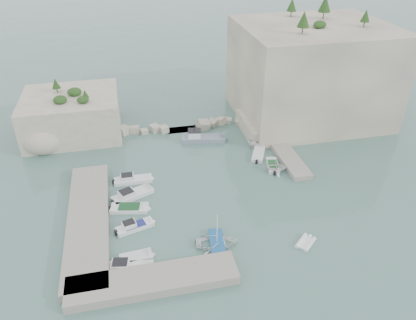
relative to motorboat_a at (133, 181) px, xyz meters
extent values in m
plane|color=#4D736B|center=(10.91, -7.25, 0.00)|extent=(400.00, 400.00, 0.00)
cube|color=beige|center=(33.91, 15.75, 8.50)|extent=(26.00, 22.00, 17.00)
cube|color=beige|center=(23.91, 10.75, 1.25)|extent=(8.00, 10.00, 2.50)
cube|color=beige|center=(-9.09, 17.75, 3.50)|extent=(16.00, 14.00, 7.00)
cube|color=#9E9689|center=(-6.09, -8.25, 0.55)|extent=(5.00, 24.00, 1.10)
cube|color=#9E9689|center=(0.91, -19.75, 0.55)|extent=(18.00, 4.00, 1.10)
cube|color=#9E9689|center=(24.41, 2.75, 0.40)|extent=(3.00, 16.00, 0.80)
cube|color=beige|center=(9.91, 14.75, 0.70)|extent=(28.00, 3.00, 1.40)
imported|color=white|center=(8.87, -15.40, 0.00)|extent=(5.43, 4.16, 1.04)
imported|color=silver|center=(21.27, -1.93, 0.00)|extent=(4.21, 3.83, 1.92)
imported|color=white|center=(21.45, 6.07, 0.00)|extent=(4.48, 1.93, 1.69)
cylinder|color=white|center=(8.87, -15.40, 2.62)|extent=(0.10, 0.10, 4.20)
cone|color=#1E4219|center=(28.91, 10.75, 19.27)|extent=(1.96, 1.96, 2.45)
cone|color=#1E4219|center=(36.91, 19.75, 19.60)|extent=(2.24, 2.24, 2.80)
cone|color=#1E4219|center=(40.91, 12.75, 18.82)|extent=(1.57, 1.57, 1.96)
cone|color=#1E4219|center=(31.91, 22.75, 19.08)|extent=(1.79, 1.79, 2.24)
cone|color=#1E4219|center=(-11.09, 19.75, 8.62)|extent=(1.40, 1.40, 1.75)
cone|color=#1E4219|center=(-6.09, 14.75, 8.30)|extent=(1.12, 1.12, 1.40)
camera|label=1|loc=(0.18, -49.90, 33.82)|focal=35.00mm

